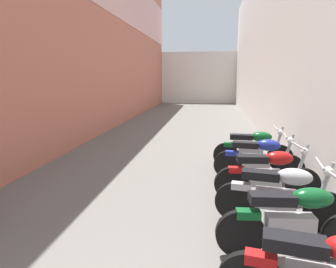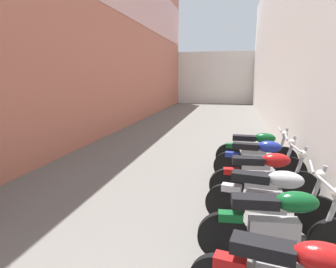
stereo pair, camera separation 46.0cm
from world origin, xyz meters
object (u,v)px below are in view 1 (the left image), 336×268
Objects in this scene: motorcycle_fourth at (295,220)px; motorcycle_eighth at (253,148)px; motorcycle_sixth at (268,173)px; motorcycle_fifth at (280,194)px; motorcycle_seventh at (259,158)px.

motorcycle_eighth is (0.00, 3.64, 0.00)m from motorcycle_fourth.
motorcycle_sixth is at bearing -90.00° from motorcycle_eighth.
motorcycle_fourth and motorcycle_fifth have the same top height.
motorcycle_eighth is (0.00, 0.86, 0.00)m from motorcycle_seventh.
motorcycle_fourth and motorcycle_seventh have the same top height.
motorcycle_fourth is 0.80m from motorcycle_fifth.
motorcycle_fourth is 3.64m from motorcycle_eighth.
motorcycle_fourth is at bearing -89.99° from motorcycle_fifth.
motorcycle_eighth is (0.00, 2.84, 0.00)m from motorcycle_fifth.
motorcycle_eighth is (0.00, 1.90, 0.00)m from motorcycle_sixth.
motorcycle_seventh is (-0.00, 2.78, 0.00)m from motorcycle_fourth.
motorcycle_fourth is 1.01× the size of motorcycle_fifth.
motorcycle_sixth is at bearing 90.00° from motorcycle_fifth.
motorcycle_fourth is 1.00× the size of motorcycle_eighth.
motorcycle_sixth is (-0.00, 1.74, 0.00)m from motorcycle_fourth.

